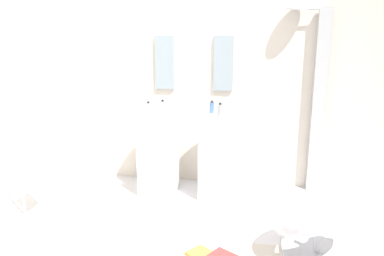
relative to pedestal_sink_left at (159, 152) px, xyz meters
The scene contains 14 objects.
ground_plane 1.34m from the pedestal_sink_left, 74.21° to the right, with size 4.80×3.60×0.04m, color silver.
rear_partition 1.00m from the pedestal_sink_left, 52.80° to the left, with size 4.80×0.10×2.60m, color beige.
pedestal_sink_left is the anchor object (origin of this frame).
pedestal_sink_right 0.68m from the pedestal_sink_left, ahead, with size 0.41×0.41×1.03m.
vanity_mirror_left 1.04m from the pedestal_sink_left, 90.00° to the left, with size 0.22×0.03×0.61m, color #8C9EA8.
vanity_mirror_right 1.24m from the pedestal_sink_left, 29.06° to the left, with size 0.22×0.03×0.61m, color #8C9EA8.
shower_column 1.87m from the pedestal_sink_left, 10.62° to the left, with size 0.49×0.24×2.05m.
lounge_chair 1.98m from the pedestal_sink_left, 35.09° to the right, with size 1.10×1.10×0.65m.
towel_rack 1.34m from the pedestal_sink_left, 142.65° to the right, with size 0.37×0.22×0.95m.
magazine_ochre 1.53m from the pedestal_sink_left, 62.03° to the right, with size 0.25×0.18×0.03m, color gold.
soap_bottle_white 0.53m from the pedestal_sink_left, 150.29° to the right, with size 0.05×0.05×0.13m.
soap_bottle_blue 0.79m from the pedestal_sink_left, ahead, with size 0.05×0.05×0.14m.
soap_bottle_clear 0.54m from the pedestal_sink_left, 44.46° to the right, with size 0.04×0.04×0.16m.
soap_bottle_grey 0.88m from the pedestal_sink_left, ahead, with size 0.05×0.05×0.15m.
Camera 1 is at (0.75, -3.10, 1.95)m, focal length 38.60 mm.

